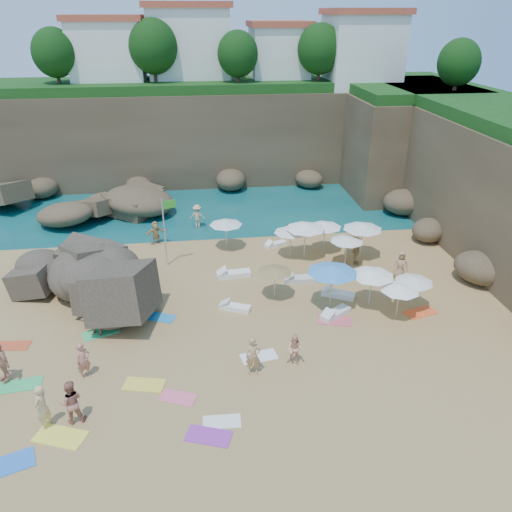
{
  "coord_description": "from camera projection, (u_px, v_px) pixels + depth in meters",
  "views": [
    {
      "loc": [
        -1.14,
        -21.7,
        14.24
      ],
      "look_at": [
        2.0,
        3.0,
        2.0
      ],
      "focal_mm": 35.0,
      "sensor_mm": 36.0,
      "label": 1
    }
  ],
  "objects": [
    {
      "name": "parasol_8",
      "position": [
        414.0,
        280.0,
        25.86
      ],
      "size": [
        2.0,
        2.0,
        1.89
      ],
      "color": "silver",
      "rests_on": "ground"
    },
    {
      "name": "towel_6",
      "position": [
        209.0,
        436.0,
        18.58
      ],
      "size": [
        1.87,
        1.36,
        0.03
      ],
      "primitive_type": "cube",
      "rotation": [
        0.0,
        0.0,
        -0.34
      ],
      "color": "purple",
      "rests_on": "ground"
    },
    {
      "name": "lounger_1",
      "position": [
        300.0,
        279.0,
        29.16
      ],
      "size": [
        1.95,
        0.7,
        0.3
      ],
      "primitive_type": "cube",
      "rotation": [
        0.0,
        0.0,
        -0.03
      ],
      "color": "silver",
      "rests_on": "ground"
    },
    {
      "name": "person_lie_4",
      "position": [
        253.0,
        369.0,
        21.74
      ],
      "size": [
        0.67,
        1.79,
        0.43
      ],
      "primitive_type": "imported",
      "rotation": [
        0.0,
        0.0,
        -0.01
      ],
      "color": "tan",
      "rests_on": "ground"
    },
    {
      "name": "towel_5",
      "position": [
        259.0,
        357.0,
        22.85
      ],
      "size": [
        1.76,
        1.09,
        0.03
      ],
      "primitive_type": "cube",
      "rotation": [
        0.0,
        0.0,
        0.17
      ],
      "color": "white",
      "rests_on": "ground"
    },
    {
      "name": "person_stand_1",
      "position": [
        71.0,
        402.0,
        18.89
      ],
      "size": [
        1.01,
        0.85,
        1.87
      ],
      "primitive_type": "imported",
      "rotation": [
        0.0,
        0.0,
        3.31
      ],
      "color": "#AE6857",
      "rests_on": "ground"
    },
    {
      "name": "cliff_right",
      "position": [
        499.0,
        182.0,
        33.23
      ],
      "size": [
        8.0,
        30.0,
        8.0
      ],
      "primitive_type": "cube",
      "color": "brown",
      "rests_on": "ground"
    },
    {
      "name": "parasol_0",
      "position": [
        291.0,
        230.0,
        31.4
      ],
      "size": [
        2.13,
        2.13,
        2.02
      ],
      "color": "silver",
      "rests_on": "ground"
    },
    {
      "name": "lounger_2",
      "position": [
        276.0,
        244.0,
        33.6
      ],
      "size": [
        1.61,
        1.1,
        0.24
      ],
      "primitive_type": "cube",
      "rotation": [
        0.0,
        0.0,
        0.42
      ],
      "color": "white",
      "rests_on": "ground"
    },
    {
      "name": "towel_11",
      "position": [
        101.0,
        333.0,
        24.56
      ],
      "size": [
        1.9,
        1.44,
        0.03
      ],
      "primitive_type": "cube",
      "rotation": [
        0.0,
        0.0,
        0.39
      ],
      "color": "#37C373",
      "rests_on": "ground"
    },
    {
      "name": "parasol_1",
      "position": [
        226.0,
        222.0,
        32.48
      ],
      "size": [
        2.17,
        2.17,
        2.05
      ],
      "color": "silver",
      "rests_on": "ground"
    },
    {
      "name": "cliff_corner",
      "position": [
        401.0,
        141.0,
        43.69
      ],
      "size": [
        10.0,
        12.0,
        8.0
      ],
      "primitive_type": "cube",
      "color": "brown",
      "rests_on": "ground"
    },
    {
      "name": "towel_1",
      "position": [
        178.0,
        397.0,
        20.44
      ],
      "size": [
        1.64,
        1.23,
        0.03
      ],
      "primitive_type": "cube",
      "rotation": [
        0.0,
        0.0,
        -0.38
      ],
      "color": "#FE6280",
      "rests_on": "ground"
    },
    {
      "name": "person_stand_5",
      "position": [
        156.0,
        233.0,
        33.67
      ],
      "size": [
        1.55,
        0.92,
        1.61
      ],
      "primitive_type": "imported",
      "rotation": [
        0.0,
        0.0,
        0.36
      ],
      "color": "tan",
      "rests_on": "ground"
    },
    {
      "name": "parasol_10",
      "position": [
        332.0,
        269.0,
        25.71
      ],
      "size": [
        2.64,
        2.64,
        2.5
      ],
      "color": "silver",
      "rests_on": "ground"
    },
    {
      "name": "parasol_5",
      "position": [
        347.0,
        239.0,
        30.33
      ],
      "size": [
        2.05,
        2.05,
        1.94
      ],
      "color": "silver",
      "rests_on": "ground"
    },
    {
      "name": "lounger_0",
      "position": [
        234.0,
        274.0,
        29.73
      ],
      "size": [
        2.05,
        0.85,
        0.31
      ],
      "primitive_type": "cube",
      "rotation": [
        0.0,
        0.0,
        0.09
      ],
      "color": "white",
      "rests_on": "ground"
    },
    {
      "name": "towel_0",
      "position": [
        5.0,
        465.0,
        17.38
      ],
      "size": [
        2.12,
        1.53,
        0.03
      ],
      "primitive_type": "cube",
      "rotation": [
        0.0,
        0.0,
        0.34
      ],
      "color": "blue",
      "rests_on": "ground"
    },
    {
      "name": "person_stand_3",
      "position": [
        356.0,
        250.0,
        30.88
      ],
      "size": [
        0.77,
        1.17,
        1.85
      ],
      "primitive_type": "imported",
      "rotation": [
        0.0,
        0.0,
        1.25
      ],
      "color": "#A88354",
      "rests_on": "ground"
    },
    {
      "name": "person_stand_0",
      "position": [
        83.0,
        361.0,
        21.26
      ],
      "size": [
        0.75,
        0.69,
        1.71
      ],
      "primitive_type": "imported",
      "rotation": [
        0.0,
        0.0,
        0.6
      ],
      "color": "#B77360",
      "rests_on": "ground"
    },
    {
      "name": "marina_masts",
      "position": [
        36.0,
        138.0,
        49.25
      ],
      "size": [
        3.1,
        0.1,
        6.0
      ],
      "color": "white",
      "rests_on": "ground"
    },
    {
      "name": "seawater",
      "position": [
        205.0,
        162.0,
        52.43
      ],
      "size": [
        120.0,
        120.0,
        0.0
      ],
      "primitive_type": "plane",
      "color": "#0C4751",
      "rests_on": "ground"
    },
    {
      "name": "person_lie_3",
      "position": [
        97.0,
        331.0,
        24.37
      ],
      "size": [
        1.79,
        1.86,
        0.41
      ],
      "primitive_type": "imported",
      "rotation": [
        0.0,
        0.0,
        -0.28
      ],
      "color": "tan",
      "rests_on": "ground"
    },
    {
      "name": "towel_3",
      "position": [
        21.0,
        385.0,
        21.11
      ],
      "size": [
        1.8,
        1.05,
        0.03
      ],
      "primitive_type": "cube",
      "rotation": [
        0.0,
        0.0,
        0.12
      ],
      "color": "#34B761",
      "rests_on": "ground"
    },
    {
      "name": "lounger_4",
      "position": [
        338.0,
        294.0,
        27.64
      ],
      "size": [
        1.89,
        1.36,
        0.28
      ],
      "primitive_type": "cube",
      "rotation": [
        0.0,
        0.0,
        -0.47
      ],
      "color": "white",
      "rests_on": "ground"
    },
    {
      "name": "cliff_back",
      "position": [
        226.0,
        134.0,
        46.44
      ],
      "size": [
        44.0,
        8.0,
        8.0
      ],
      "primitive_type": "cube",
      "color": "brown",
      "rests_on": "ground"
    },
    {
      "name": "clifftop_buildings",
      "position": [
        234.0,
        49.0,
        44.07
      ],
      "size": [
        28.48,
        9.48,
        7.0
      ],
      "color": "white",
      "rests_on": "cliff_back"
    },
    {
      "name": "towel_10",
      "position": [
        420.0,
        312.0,
        26.2
      ],
      "size": [
        1.89,
        1.31,
        0.03
      ],
      "primitive_type": "cube",
      "rotation": [
        0.0,
        0.0,
        0.29
      ],
      "color": "#FF5A28",
      "rests_on": "ground"
    },
    {
      "name": "towel_12",
      "position": [
        144.0,
        385.0,
        21.14
      ],
      "size": [
        1.86,
        1.22,
        0.03
      ],
      "primitive_type": "cube",
      "rotation": [
        0.0,
        0.0,
        -0.23
      ],
      "color": "yellow",
      "rests_on": "ground"
    },
    {
      "name": "person_stand_6",
      "position": [
        42.0,
        407.0,
        18.6
      ],
      "size": [
        0.66,
        0.82,
        1.94
      ],
      "primitive_type": "imported",
      "rotation": [
        0.0,
        0.0,
        4.41
      ],
      "color": "#DAB67B",
      "rests_on": "ground"
    },
    {
      "name": "parasol_9",
      "position": [
        372.0,
        273.0,
        25.97
      ],
      "size": [
        2.3,
        2.3,
        2.17
      ],
      "color": "silver",
      "rests_on": "ground"
    },
    {
      "name": "towel_7",
      "position": [
        13.0,
        346.0,
        23.6
      ],
      "size": [
        1.6,
        0.91,
        0.03
      ],
      "primitive_type": "cube",
      "rotation": [
        0.0,
        0.0,
        -0.09
      ],
      "color": "#CE4724",
      "rests_on": "ground"
    },
    {
      "name": "ground",
      "position": [
        225.0,
        318.0,
        25.73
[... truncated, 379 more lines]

